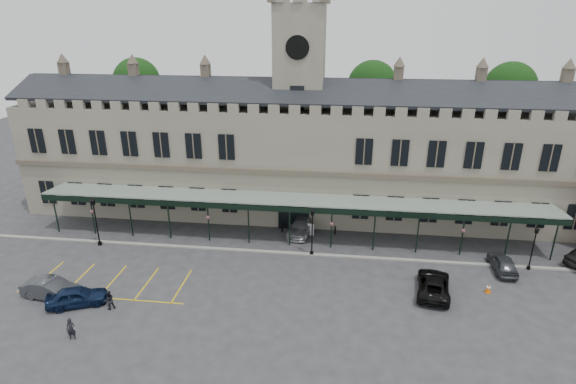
# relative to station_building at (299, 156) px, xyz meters

# --- Properties ---
(ground) EXTENTS (140.00, 140.00, 0.00)m
(ground) POSITION_rel_station_building_xyz_m (0.00, -15.91, -6.47)
(ground) COLOR #303033
(station_building) EXTENTS (60.00, 10.36, 17.30)m
(station_building) POSITION_rel_station_building_xyz_m (0.00, 0.00, 0.00)
(station_building) COLOR slate
(station_building) RESTS_ON ground
(clock_tower) EXTENTS (5.60, 5.60, 24.80)m
(clock_tower) POSITION_rel_station_building_xyz_m (0.00, 0.09, 6.64)
(clock_tower) COLOR slate
(clock_tower) RESTS_ON ground
(canopy) EXTENTS (50.00, 4.10, 4.30)m
(canopy) POSITION_rel_station_building_xyz_m (0.00, -8.45, -4.06)
(canopy) COLOR #8C9E93
(canopy) RESTS_ON ground
(kerb) EXTENTS (60.00, 0.40, 0.12)m
(kerb) POSITION_rel_station_building_xyz_m (0.00, -10.41, -6.41)
(kerb) COLOR gray
(kerb) RESTS_ON ground
(parking_markings) EXTENTS (16.00, 6.00, 0.01)m
(parking_markings) POSITION_rel_station_building_xyz_m (-14.00, -17.41, -6.47)
(parking_markings) COLOR gold
(parking_markings) RESTS_ON ground
(tree_behind_left) EXTENTS (6.00, 6.00, 16.00)m
(tree_behind_left) POSITION_rel_station_building_xyz_m (-22.00, 9.09, 6.35)
(tree_behind_left) COLOR #332314
(tree_behind_left) RESTS_ON ground
(tree_behind_mid) EXTENTS (6.00, 6.00, 16.00)m
(tree_behind_mid) POSITION_rel_station_building_xyz_m (8.00, 9.09, 6.35)
(tree_behind_mid) COLOR #332314
(tree_behind_mid) RESTS_ON ground
(tree_behind_right) EXTENTS (6.00, 6.00, 16.00)m
(tree_behind_right) POSITION_rel_station_building_xyz_m (24.00, 9.09, 6.35)
(tree_behind_right) COLOR #332314
(tree_behind_right) RESTS_ON ground
(lamp_post_left) EXTENTS (0.47, 0.47, 4.99)m
(lamp_post_left) POSITION_rel_station_building_xyz_m (-18.36, -10.92, -3.51)
(lamp_post_left) COLOR black
(lamp_post_left) RESTS_ON ground
(lamp_post_mid) EXTENTS (0.45, 0.45, 4.78)m
(lamp_post_mid) POSITION_rel_station_building_xyz_m (2.29, -10.40, -3.63)
(lamp_post_mid) COLOR black
(lamp_post_mid) RESTS_ON ground
(lamp_post_right) EXTENTS (0.39, 0.39, 4.17)m
(lamp_post_right) POSITION_rel_station_building_xyz_m (21.43, -10.64, -4.00)
(lamp_post_right) COLOR black
(lamp_post_right) RESTS_ON ground
(traffic_cone) EXTENTS (0.47, 0.47, 0.74)m
(traffic_cone) POSITION_rel_station_building_xyz_m (16.83, -14.83, -6.10)
(traffic_cone) COLOR #DF6207
(traffic_cone) RESTS_ON ground
(sign_board) EXTENTS (0.75, 0.06, 1.29)m
(sign_board) POSITION_rel_station_building_xyz_m (1.82, -6.40, -5.84)
(sign_board) COLOR black
(sign_board) RESTS_ON ground
(bollard_left) EXTENTS (0.15, 0.15, 0.84)m
(bollard_left) POSITION_rel_station_building_xyz_m (-1.11, -5.93, -6.05)
(bollard_left) COLOR black
(bollard_left) RESTS_ON ground
(bollard_right) EXTENTS (0.16, 0.16, 0.89)m
(bollard_right) POSITION_rel_station_building_xyz_m (4.34, -5.85, -6.02)
(bollard_right) COLOR black
(bollard_right) RESTS_ON ground
(car_left_a) EXTENTS (4.74, 3.32, 1.50)m
(car_left_a) POSITION_rel_station_building_xyz_m (-15.00, -20.40, -5.72)
(car_left_a) COLOR #0B1834
(car_left_a) RESTS_ON ground
(car_left_b) EXTENTS (4.95, 2.25, 1.58)m
(car_left_b) POSITION_rel_station_building_xyz_m (-17.50, -19.72, -5.68)
(car_left_b) COLOR #34363B
(car_left_b) RESTS_ON ground
(car_taxi) EXTENTS (2.87, 5.42, 1.50)m
(car_taxi) POSITION_rel_station_building_xyz_m (0.90, -5.91, -5.72)
(car_taxi) COLOR gray
(car_taxi) RESTS_ON ground
(car_van) EXTENTS (3.30, 5.64, 1.48)m
(car_van) POSITION_rel_station_building_xyz_m (12.41, -15.37, -5.73)
(car_van) COLOR black
(car_van) RESTS_ON ground
(car_right_a) EXTENTS (1.74, 4.26, 1.45)m
(car_right_a) POSITION_rel_station_building_xyz_m (19.00, -11.14, -5.74)
(car_right_a) COLOR #34363B
(car_right_a) RESTS_ON ground
(person_a) EXTENTS (0.69, 0.54, 1.66)m
(person_a) POSITION_rel_station_building_xyz_m (-13.20, -24.15, -5.64)
(person_a) COLOR black
(person_a) RESTS_ON ground
(person_b) EXTENTS (0.96, 0.94, 1.55)m
(person_b) POSITION_rel_station_building_xyz_m (-12.30, -20.59, -5.69)
(person_b) COLOR black
(person_b) RESTS_ON ground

